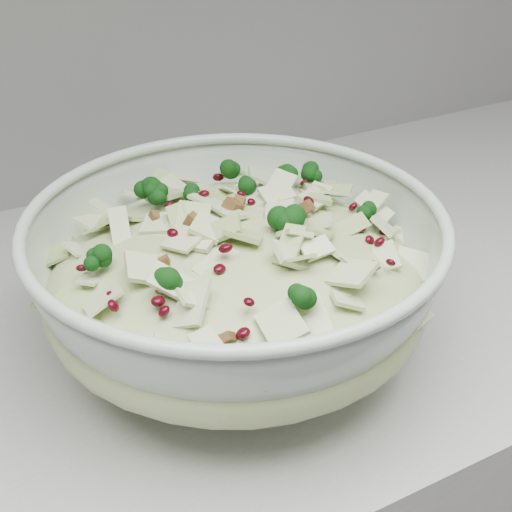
# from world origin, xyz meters

# --- Properties ---
(counter) EXTENTS (3.60, 0.60, 0.90)m
(counter) POSITION_xyz_m (0.00, 1.70, 0.45)
(counter) COLOR #ABABA6
(counter) RESTS_ON floor
(mixing_bowl) EXTENTS (0.44, 0.44, 0.14)m
(mixing_bowl) POSITION_xyz_m (-0.35, 1.60, 0.97)
(mixing_bowl) COLOR #B1C3B3
(mixing_bowl) RESTS_ON counter
(salad) EXTENTS (0.40, 0.40, 0.14)m
(salad) POSITION_xyz_m (-0.35, 1.60, 0.99)
(salad) COLOR beige
(salad) RESTS_ON mixing_bowl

